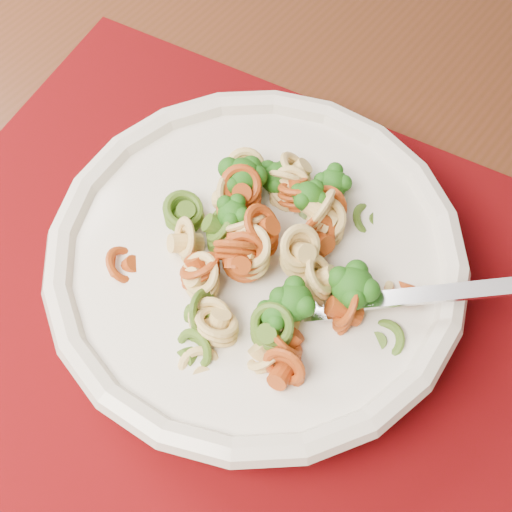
% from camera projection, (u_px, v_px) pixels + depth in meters
% --- Properties ---
extents(dining_table, '(1.76, 1.36, 0.76)m').
position_uv_depth(dining_table, '(325.00, 291.00, 0.62)').
color(dining_table, '#4B2415').
rests_on(dining_table, ground).
extents(placemat, '(0.53, 0.42, 0.00)m').
position_uv_depth(placemat, '(245.00, 307.00, 0.51)').
color(placemat, '#53030A').
rests_on(placemat, dining_table).
extents(pasta_bowl, '(0.29, 0.29, 0.05)m').
position_uv_depth(pasta_bowl, '(256.00, 262.00, 0.49)').
color(pasta_bowl, white).
rests_on(pasta_bowl, placemat).
extents(pasta_broccoli_heap, '(0.24, 0.24, 0.06)m').
position_uv_depth(pasta_broccoli_heap, '(256.00, 252.00, 0.47)').
color(pasta_broccoli_heap, '#DFBB6E').
rests_on(pasta_broccoli_heap, pasta_bowl).
extents(fork, '(0.18, 0.09, 0.08)m').
position_uv_depth(fork, '(322.00, 305.00, 0.46)').
color(fork, silver).
rests_on(fork, pasta_bowl).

